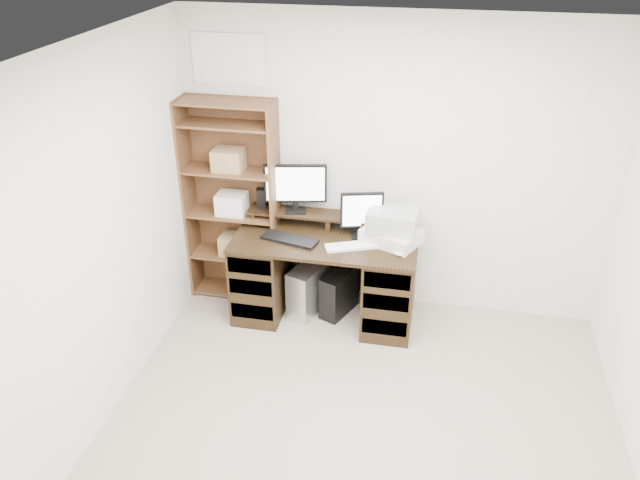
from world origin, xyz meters
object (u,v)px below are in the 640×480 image
(tower_black, at_px, (339,292))
(desk, at_px, (325,276))
(printer, at_px, (392,236))
(tower_silver, at_px, (310,289))
(monitor_wide, at_px, (295,185))
(monitor_small, at_px, (362,213))
(bookshelf, at_px, (233,200))

(tower_black, bearing_deg, desk, -127.36)
(desk, bearing_deg, printer, 5.70)
(desk, xyz_separation_m, tower_silver, (-0.14, 0.03, -0.16))
(monitor_wide, relative_size, monitor_small, 1.36)
(printer, height_order, bookshelf, bookshelf)
(printer, bearing_deg, tower_silver, -153.15)
(monitor_small, relative_size, tower_black, 0.89)
(desk, relative_size, tower_silver, 3.32)
(monitor_wide, bearing_deg, tower_black, -32.50)
(printer, bearing_deg, monitor_wide, -167.03)
(desk, distance_m, monitor_small, 0.64)
(desk, relative_size, monitor_wide, 2.89)
(monitor_small, distance_m, tower_black, 0.78)
(desk, height_order, tower_silver, desk)
(printer, xyz_separation_m, tower_black, (-0.42, 0.01, -0.61))
(monitor_wide, xyz_separation_m, monitor_small, (0.58, -0.11, -0.14))
(tower_silver, bearing_deg, monitor_wide, 147.95)
(desk, xyz_separation_m, tower_black, (0.11, 0.07, -0.19))
(tower_silver, xyz_separation_m, tower_black, (0.26, 0.04, -0.03))
(tower_silver, bearing_deg, printer, 21.81)
(monitor_wide, distance_m, tower_black, 1.01)
(monitor_wide, xyz_separation_m, printer, (0.83, -0.17, -0.30))
(desk, height_order, tower_black, desk)
(printer, relative_size, tower_black, 1.01)
(monitor_small, bearing_deg, tower_silver, 176.65)
(desk, height_order, printer, printer)
(monitor_wide, bearing_deg, monitor_small, -22.21)
(monitor_small, height_order, bookshelf, bookshelf)
(bookshelf, bearing_deg, monitor_small, -4.97)
(tower_black, bearing_deg, tower_silver, -148.72)
(monitor_small, bearing_deg, tower_black, -178.59)
(monitor_wide, distance_m, monitor_small, 0.60)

